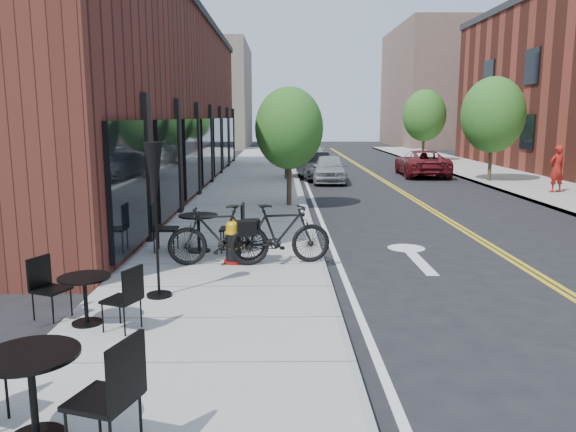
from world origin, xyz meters
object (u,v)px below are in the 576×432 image
object	(u,v)px
bistro_set_b	(85,293)
parked_car_a	(329,169)
fire_hydrant	(233,242)
bistro_set_c	(199,227)
bicycle_right	(280,234)
patio_umbrella	(155,187)
parked_car_b	(315,166)
parked_car_c	(308,154)
parked_car_far	(422,163)
bistro_set_a	(32,384)
bicycle_left	(218,235)
pedestrian	(557,169)

from	to	relation	value
bistro_set_b	parked_car_a	bearing A→B (deg)	97.30
fire_hydrant	bistro_set_c	xyz separation A→B (m)	(-0.82, 0.99, 0.10)
bicycle_right	bistro_set_b	xyz separation A→B (m)	(-2.71, -3.20, -0.15)
fire_hydrant	patio_umbrella	bearing A→B (deg)	-100.04
parked_car_b	bistro_set_b	bearing A→B (deg)	-108.82
bistro_set_c	patio_umbrella	xyz separation A→B (m)	(-0.21, -3.07, 1.25)
parked_car_c	bicycle_right	bearing A→B (deg)	-97.00
fire_hydrant	parked_car_far	world-z (taller)	parked_car_far
patio_umbrella	parked_car_far	bearing A→B (deg)	65.01
bistro_set_a	bistro_set_c	distance (m)	7.16
bistro_set_c	parked_car_far	bearing A→B (deg)	63.01
bicycle_right	parked_car_c	bearing A→B (deg)	-14.77
bicycle_left	pedestrian	world-z (taller)	pedestrian
patio_umbrella	parked_car_a	xyz separation A→B (m)	(4.21, 16.88, -1.25)
bistro_set_c	pedestrian	distance (m)	15.50
bistro_set_b	parked_car_far	distance (m)	23.08
bicycle_right	pedestrian	world-z (taller)	pedestrian
parked_car_c	parked_car_b	bearing A→B (deg)	-92.92
parked_car_a	parked_car_b	size ratio (longest dim) A/B	0.97
bistro_set_b	pedestrian	xyz separation A→B (m)	(13.26, 13.70, 0.45)
bicycle_left	parked_car_b	xyz separation A→B (m)	(2.91, 16.33, -0.07)
bistro_set_a	parked_car_b	distance (m)	22.74
bicycle_right	parked_car_a	world-z (taller)	bicycle_right
parked_car_a	parked_car_c	size ratio (longest dim) A/B	0.73
fire_hydrant	parked_car_b	bearing A→B (deg)	97.24
patio_umbrella	pedestrian	size ratio (longest dim) A/B	1.37
parked_car_b	parked_car_c	size ratio (longest dim) A/B	0.75
bistro_set_c	bicycle_right	bearing A→B (deg)	-30.16
fire_hydrant	bistro_set_b	distance (m)	3.74
bicycle_right	bistro_set_c	xyz separation A→B (m)	(-1.75, 1.07, -0.08)
bistro_set_b	bicycle_right	bearing A→B (deg)	72.45
pedestrian	fire_hydrant	bearing A→B (deg)	25.83
bistro_set_b	bistro_set_a	bearing A→B (deg)	-57.15
bicycle_left	bicycle_right	size ratio (longest dim) A/B	0.98
bistro_set_b	parked_car_far	world-z (taller)	parked_car_far
bicycle_left	bistro_set_c	xyz separation A→B (m)	(-0.53, 1.06, -0.07)
parked_car_a	patio_umbrella	bearing A→B (deg)	-100.83
bistro_set_a	patio_umbrella	bearing A→B (deg)	105.53
parked_car_c	parked_car_far	world-z (taller)	parked_car_c
bistro_set_b	parked_car_a	xyz separation A→B (m)	(4.96, 18.09, 0.07)
bicycle_right	pedestrian	distance (m)	14.88
bistro_set_a	parked_car_b	world-z (taller)	parked_car_b
fire_hydrant	parked_car_far	bearing A→B (deg)	81.57
bicycle_right	bistro_set_c	distance (m)	2.05
parked_car_b	bistro_set_a	bearing A→B (deg)	-105.97
bistro_set_a	pedestrian	size ratio (longest dim) A/B	1.13
fire_hydrant	bicycle_left	bearing A→B (deg)	-150.51
bicycle_right	patio_umbrella	distance (m)	3.03
parked_car_c	parked_car_far	bearing A→B (deg)	-51.08
bicycle_left	parked_car_a	distance (m)	15.27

